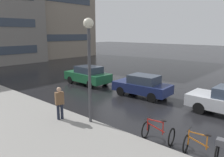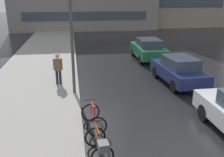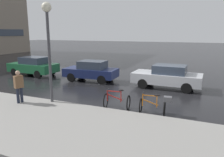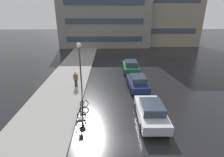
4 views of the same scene
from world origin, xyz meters
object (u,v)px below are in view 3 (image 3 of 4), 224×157
(bicycle_nearest, at_px, (156,104))
(bicycle_second, at_px, (117,101))
(car_silver, at_px, (167,76))
(streetlamp, at_px, (48,33))
(car_navy, at_px, (91,71))
(car_green, at_px, (34,66))
(pedestrian, at_px, (19,86))

(bicycle_nearest, height_order, bicycle_second, bicycle_second)
(car_silver, xyz_separation_m, streetlamp, (-5.66, 4.80, 2.80))
(car_navy, bearing_deg, car_green, 90.12)
(bicycle_nearest, distance_m, car_navy, 7.72)
(bicycle_second, distance_m, car_silver, 5.26)
(bicycle_second, xyz_separation_m, car_silver, (5.03, -1.51, 0.37))
(car_silver, relative_size, car_green, 1.06)
(car_navy, distance_m, pedestrian, 6.39)
(car_silver, xyz_separation_m, car_navy, (-0.07, 5.57, -0.00))
(pedestrian, bearing_deg, bicycle_nearest, -77.63)
(car_green, distance_m, streetlamp, 8.84)
(car_green, bearing_deg, car_navy, -89.88)
(car_navy, bearing_deg, car_silver, -89.24)
(car_silver, bearing_deg, car_green, 90.44)
(bicycle_nearest, xyz_separation_m, streetlamp, (-0.64, 5.16, 3.08))
(bicycle_second, height_order, car_green, car_green)
(bicycle_nearest, height_order, streetlamp, streetlamp)
(car_silver, distance_m, streetlamp, 7.93)
(car_silver, bearing_deg, pedestrian, 136.37)
(car_navy, xyz_separation_m, streetlamp, (-5.58, -0.77, 2.80))
(car_green, bearing_deg, pedestrian, -142.11)
(bicycle_second, bearing_deg, bicycle_nearest, -89.54)
(bicycle_nearest, relative_size, car_green, 0.34)
(bicycle_nearest, height_order, pedestrian, pedestrian)
(car_green, height_order, streetlamp, streetlamp)
(bicycle_nearest, distance_m, car_silver, 5.03)
(pedestrian, bearing_deg, streetlamp, -59.64)
(bicycle_second, relative_size, streetlamp, 0.25)
(bicycle_nearest, height_order, car_silver, car_silver)
(car_navy, bearing_deg, streetlamp, -172.16)
(car_green, bearing_deg, car_silver, -89.56)
(bicycle_second, distance_m, car_green, 10.78)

